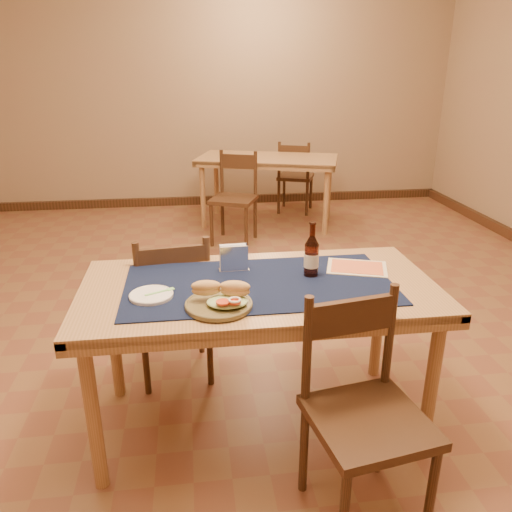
{
  "coord_description": "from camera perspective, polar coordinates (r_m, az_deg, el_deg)",
  "views": [
    {
      "loc": [
        -0.29,
        -2.84,
        1.67
      ],
      "look_at": [
        0.0,
        -0.7,
        0.85
      ],
      "focal_mm": 35.0,
      "sensor_mm": 36.0,
      "label": 1
    }
  ],
  "objects": [
    {
      "name": "chair_main_far",
      "position": [
        2.78,
        -9.44,
        -5.44
      ],
      "size": [
        0.45,
        0.45,
        0.87
      ],
      "color": "#412617",
      "rests_on": "ground"
    },
    {
      "name": "menu_card",
      "position": [
        2.47,
        11.46,
        -1.28
      ],
      "size": [
        0.33,
        0.29,
        0.01
      ],
      "color": "beige",
      "rests_on": "placemat"
    },
    {
      "name": "back_table",
      "position": [
        5.53,
        1.34,
        10.41
      ],
      "size": [
        1.64,
        1.16,
        0.75
      ],
      "color": "#A87C4F",
      "rests_on": "ground"
    },
    {
      "name": "chair_back_far",
      "position": [
        6.06,
        4.49,
        9.15
      ],
      "size": [
        0.51,
        0.51,
        0.86
      ],
      "color": "#412617",
      "rests_on": "ground"
    },
    {
      "name": "chair_main_near",
      "position": [
        2.0,
        12.21,
        -16.79
      ],
      "size": [
        0.48,
        0.48,
        0.89
      ],
      "color": "#412617",
      "rests_on": "ground"
    },
    {
      "name": "placemat",
      "position": [
        2.26,
        0.34,
        -3.2
      ],
      "size": [
        1.2,
        0.6,
        0.01
      ],
      "primitive_type": "cube",
      "color": "#0D1632",
      "rests_on": "main_table"
    },
    {
      "name": "room",
      "position": [
        2.87,
        -1.94,
        15.41
      ],
      "size": [
        6.04,
        7.04,
        2.84
      ],
      "color": "brown",
      "rests_on": "ground"
    },
    {
      "name": "fork",
      "position": [
        2.18,
        -10.69,
        -3.98
      ],
      "size": [
        0.13,
        0.07,
        0.0
      ],
      "color": "#88E37D",
      "rests_on": "side_plate"
    },
    {
      "name": "napkin_holder",
      "position": [
        2.38,
        -2.55,
        -0.29
      ],
      "size": [
        0.14,
        0.06,
        0.13
      ],
      "color": "white",
      "rests_on": "placemat"
    },
    {
      "name": "main_table",
      "position": [
        2.29,
        0.34,
        -5.15
      ],
      "size": [
        1.6,
        0.8,
        0.75
      ],
      "color": "#A87C4F",
      "rests_on": "ground"
    },
    {
      "name": "chair_back_near",
      "position": [
        4.99,
        -2.45,
        6.84
      ],
      "size": [
        0.53,
        0.53,
        0.89
      ],
      "color": "#412617",
      "rests_on": "ground"
    },
    {
      "name": "side_plate",
      "position": [
        2.17,
        -11.88,
        -4.37
      ],
      "size": [
        0.19,
        0.19,
        0.02
      ],
      "color": "white",
      "rests_on": "placemat"
    },
    {
      "name": "baseboard",
      "position": [
        3.28,
        -1.65,
        -8.76
      ],
      "size": [
        6.0,
        7.0,
        0.1
      ],
      "color": "#412617",
      "rests_on": "ground"
    },
    {
      "name": "beer_bottle",
      "position": [
        2.32,
        6.36,
        -0.0
      ],
      "size": [
        0.07,
        0.07,
        0.26
      ],
      "color": "#4C190D",
      "rests_on": "placemat"
    },
    {
      "name": "sandwich_plate",
      "position": [
        2.04,
        -4.02,
        -5.05
      ],
      "size": [
        0.28,
        0.28,
        0.11
      ],
      "color": "brown",
      "rests_on": "placemat"
    }
  ]
}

